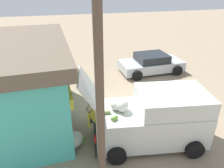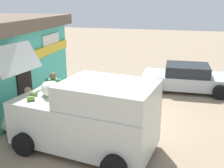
{
  "view_description": "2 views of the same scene",
  "coord_description": "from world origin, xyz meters",
  "px_view_note": "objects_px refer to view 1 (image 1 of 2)",
  "views": [
    {
      "loc": [
        -8.35,
        3.25,
        5.46
      ],
      "look_at": [
        0.51,
        1.09,
        0.9
      ],
      "focal_mm": 33.59,
      "sensor_mm": 36.0,
      "label": 1
    },
    {
      "loc": [
        -9.03,
        -2.12,
        4.03
      ],
      "look_at": [
        0.36,
        0.49,
        0.98
      ],
      "focal_mm": 43.09,
      "sensor_mm": 36.0,
      "label": 2
    }
  ],
  "objects_px": {
    "customer_bending": "(97,121)",
    "delivery_van": "(154,118)",
    "parked_sedan": "(151,63)",
    "paint_bucket": "(81,84)",
    "vendor_standing": "(95,102)",
    "storefront_bar": "(15,83)",
    "unloaded_banana_pile": "(74,140)"
  },
  "relations": [
    {
      "from": "paint_bucket",
      "to": "unloaded_banana_pile",
      "type": "bearing_deg",
      "value": 170.71
    },
    {
      "from": "parked_sedan",
      "to": "paint_bucket",
      "type": "bearing_deg",
      "value": 104.48
    },
    {
      "from": "vendor_standing",
      "to": "unloaded_banana_pile",
      "type": "relative_size",
      "value": 1.75
    },
    {
      "from": "delivery_van",
      "to": "customer_bending",
      "type": "relative_size",
      "value": 3.21
    },
    {
      "from": "customer_bending",
      "to": "delivery_van",
      "type": "bearing_deg",
      "value": -103.86
    },
    {
      "from": "vendor_standing",
      "to": "paint_bucket",
      "type": "xyz_separation_m",
      "value": [
        3.27,
        0.25,
        -0.77
      ]
    },
    {
      "from": "customer_bending",
      "to": "paint_bucket",
      "type": "height_order",
      "value": "customer_bending"
    },
    {
      "from": "unloaded_banana_pile",
      "to": "paint_bucket",
      "type": "relative_size",
      "value": 2.4
    },
    {
      "from": "vendor_standing",
      "to": "customer_bending",
      "type": "height_order",
      "value": "vendor_standing"
    },
    {
      "from": "delivery_van",
      "to": "unloaded_banana_pile",
      "type": "bearing_deg",
      "value": 82.27
    },
    {
      "from": "vendor_standing",
      "to": "customer_bending",
      "type": "distance_m",
      "value": 1.16
    },
    {
      "from": "vendor_standing",
      "to": "customer_bending",
      "type": "bearing_deg",
      "value": 173.81
    },
    {
      "from": "vendor_standing",
      "to": "delivery_van",
      "type": "bearing_deg",
      "value": -131.16
    },
    {
      "from": "parked_sedan",
      "to": "customer_bending",
      "type": "bearing_deg",
      "value": 140.94
    },
    {
      "from": "customer_bending",
      "to": "unloaded_banana_pile",
      "type": "height_order",
      "value": "customer_bending"
    },
    {
      "from": "parked_sedan",
      "to": "delivery_van",
      "type": "bearing_deg",
      "value": 157.21
    },
    {
      "from": "storefront_bar",
      "to": "customer_bending",
      "type": "height_order",
      "value": "storefront_bar"
    },
    {
      "from": "paint_bucket",
      "to": "customer_bending",
      "type": "bearing_deg",
      "value": -178.37
    },
    {
      "from": "storefront_bar",
      "to": "paint_bucket",
      "type": "distance_m",
      "value": 3.99
    },
    {
      "from": "vendor_standing",
      "to": "paint_bucket",
      "type": "distance_m",
      "value": 3.37
    },
    {
      "from": "delivery_van",
      "to": "customer_bending",
      "type": "distance_m",
      "value": 2.06
    },
    {
      "from": "delivery_van",
      "to": "vendor_standing",
      "type": "relative_size",
      "value": 2.74
    },
    {
      "from": "storefront_bar",
      "to": "delivery_van",
      "type": "distance_m",
      "value": 5.55
    },
    {
      "from": "customer_bending",
      "to": "unloaded_banana_pile",
      "type": "distance_m",
      "value": 1.07
    },
    {
      "from": "delivery_van",
      "to": "paint_bucket",
      "type": "relative_size",
      "value": 11.51
    },
    {
      "from": "vendor_standing",
      "to": "paint_bucket",
      "type": "height_order",
      "value": "vendor_standing"
    },
    {
      "from": "storefront_bar",
      "to": "delivery_van",
      "type": "bearing_deg",
      "value": -117.1
    },
    {
      "from": "delivery_van",
      "to": "vendor_standing",
      "type": "distance_m",
      "value": 2.49
    },
    {
      "from": "unloaded_banana_pile",
      "to": "delivery_van",
      "type": "bearing_deg",
      "value": -97.73
    },
    {
      "from": "storefront_bar",
      "to": "customer_bending",
      "type": "relative_size",
      "value": 4.6
    },
    {
      "from": "delivery_van",
      "to": "unloaded_banana_pile",
      "type": "distance_m",
      "value": 2.99
    },
    {
      "from": "storefront_bar",
      "to": "parked_sedan",
      "type": "height_order",
      "value": "storefront_bar"
    }
  ]
}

